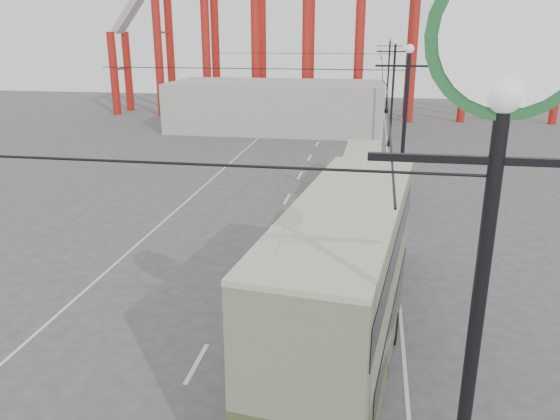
% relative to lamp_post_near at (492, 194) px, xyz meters
% --- Properties ---
extents(road_markings, '(12.52, 120.00, 0.01)m').
position_rel_lamp_post_near_xyz_m(road_markings, '(-6.46, 22.70, -7.86)').
color(road_markings, silver).
rests_on(road_markings, ground).
extents(lamp_post_near, '(3.20, 0.44, 10.80)m').
position_rel_lamp_post_near_xyz_m(lamp_post_near, '(0.00, 0.00, 0.00)').
color(lamp_post_near, black).
rests_on(lamp_post_near, ground).
extents(lamp_post_mid, '(3.20, 0.44, 9.32)m').
position_rel_lamp_post_near_xyz_m(lamp_post_mid, '(0.00, 21.00, -3.18)').
color(lamp_post_mid, black).
rests_on(lamp_post_mid, ground).
extents(lamp_post_far, '(3.20, 0.44, 9.32)m').
position_rel_lamp_post_near_xyz_m(lamp_post_far, '(0.00, 43.00, -3.18)').
color(lamp_post_far, black).
rests_on(lamp_post_far, ground).
extents(lamp_post_distant, '(3.20, 0.44, 9.32)m').
position_rel_lamp_post_near_xyz_m(lamp_post_distant, '(0.00, 65.00, -3.18)').
color(lamp_post_distant, black).
rests_on(lamp_post_distant, ground).
extents(fairground_shed, '(22.00, 10.00, 5.00)m').
position_rel_lamp_post_near_xyz_m(fairground_shed, '(-11.60, 50.00, -5.36)').
color(fairground_shed, '#9F9F9A').
rests_on(fairground_shed, ground).
extents(double_decker_bus, '(3.92, 10.79, 5.67)m').
position_rel_lamp_post_near_xyz_m(double_decker_bus, '(-2.10, 6.50, -4.69)').
color(double_decker_bus, '#3C4A27').
rests_on(double_decker_bus, ground).
extents(single_decker_green, '(2.98, 11.73, 3.30)m').
position_rel_lamp_post_near_xyz_m(single_decker_green, '(-1.96, 12.18, -6.00)').
color(single_decker_green, '#717E5C').
rests_on(single_decker_green, ground).
extents(single_decker_cream, '(2.36, 8.98, 2.79)m').
position_rel_lamp_post_near_xyz_m(single_decker_cream, '(-2.09, 26.38, -6.29)').
color(single_decker_cream, '#BBB496').
rests_on(single_decker_cream, ground).
extents(pedestrian, '(0.88, 0.80, 2.02)m').
position_rel_lamp_post_near_xyz_m(pedestrian, '(-4.54, 7.39, -6.85)').
color(pedestrian, black).
rests_on(pedestrian, ground).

